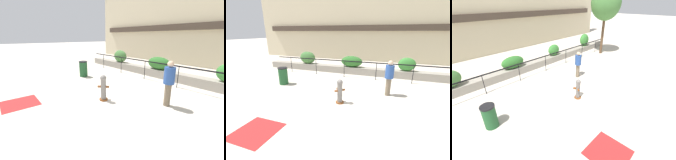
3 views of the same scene
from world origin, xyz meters
TOP-DOWN VIEW (x-y plane):
  - ground_plane at (0.00, 0.00)m, footprint 120.00×120.00m
  - planter_wall_low at (0.00, 6.00)m, footprint 18.00×0.70m
  - fence_railing_segment at (-0.00, 4.90)m, footprint 15.00×0.05m
  - hedge_bush_0 at (-5.62, 6.00)m, footprint 1.33×0.67m
  - hedge_bush_1 at (-1.91, 6.00)m, footprint 1.59×0.70m
  - fire_hydrant at (-1.13, 1.02)m, footprint 0.50×0.50m
  - pedestrian at (0.82, 2.60)m, footprint 0.54×0.54m
  - tactile_warning_pad at (-2.95, -1.76)m, footprint 1.31×1.31m
  - trash_bin at (-5.10, 2.27)m, footprint 0.55×0.55m

SIDE VIEW (x-z plane):
  - ground_plane at x=0.00m, z-range 0.00..0.00m
  - tactile_warning_pad at x=-2.95m, z-range 0.00..0.01m
  - planter_wall_low at x=0.00m, z-range 0.00..0.50m
  - trash_bin at x=-5.10m, z-range 0.00..1.01m
  - fire_hydrant at x=-1.13m, z-range 0.01..1.09m
  - hedge_bush_1 at x=-1.91m, z-range 0.50..1.30m
  - hedge_bush_0 at x=-5.62m, z-range 0.50..1.47m
  - pedestrian at x=0.82m, z-range 0.12..1.85m
  - fence_railing_segment at x=0.00m, z-range 0.44..1.59m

